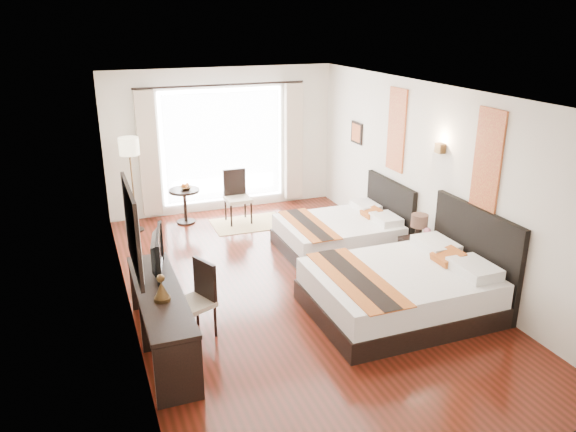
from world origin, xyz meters
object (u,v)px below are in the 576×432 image
object	(u,v)px
side_table	(185,206)
fruit_bowl	(186,188)
bed_near	(405,288)
vase	(427,240)
nightstand	(419,256)
desk_chair	(195,315)
console_desk	(162,320)
floor_lamp	(129,152)
television	(152,253)
table_lamp	(419,223)
bed_far	(343,232)
window_chair	(238,207)

from	to	relation	value
side_table	fruit_bowl	size ratio (longest dim) A/B	3.19
bed_near	vase	distance (m)	1.24
nightstand	desk_chair	bearing A→B (deg)	-170.91
console_desk	floor_lamp	distance (m)	4.20
vase	television	xyz separation A→B (m)	(-3.99, -0.06, 0.44)
vase	desk_chair	size ratio (longest dim) A/B	0.14
bed_near	television	size ratio (longest dim) A/B	2.68
floor_lamp	side_table	world-z (taller)	floor_lamp
vase	side_table	bearing A→B (deg)	129.51
side_table	bed_near	bearing A→B (deg)	-65.02
floor_lamp	side_table	distance (m)	1.46
fruit_bowl	side_table	bearing A→B (deg)	140.21
table_lamp	console_desk	distance (m)	4.10
vase	television	distance (m)	4.02
table_lamp	side_table	world-z (taller)	table_lamp
console_desk	side_table	size ratio (longest dim) A/B	3.35
nightstand	fruit_bowl	bearing A→B (deg)	129.96
bed_far	side_table	world-z (taller)	bed_far
bed_near	floor_lamp	size ratio (longest dim) A/B	1.35
television	vase	bearing A→B (deg)	-78.35
bed_far	side_table	bearing A→B (deg)	135.60
table_lamp	window_chair	world-z (taller)	window_chair
desk_chair	side_table	xyz separation A→B (m)	(0.67, 4.01, 0.04)
table_lamp	floor_lamp	xyz separation A→B (m)	(-3.83, 3.25, 0.68)
bed_far	window_chair	world-z (taller)	bed_far
side_table	window_chair	size ratio (longest dim) A/B	0.66
fruit_bowl	bed_far	bearing A→B (deg)	-44.45
television	side_table	world-z (taller)	television
desk_chair	window_chair	xyz separation A→B (m)	(1.61, 3.68, 0.01)
desk_chair	side_table	bearing A→B (deg)	-123.09
bed_near	console_desk	world-z (taller)	bed_near
floor_lamp	nightstand	bearing A→B (deg)	-41.25
table_lamp	fruit_bowl	world-z (taller)	table_lamp
side_table	console_desk	bearing A→B (deg)	-104.69
console_desk	fruit_bowl	bearing A→B (deg)	74.91
television	window_chair	world-z (taller)	television
table_lamp	bed_near	bearing A→B (deg)	-129.47
vase	fruit_bowl	size ratio (longest dim) A/B	0.63
television	bed_near	bearing A→B (deg)	-93.43
side_table	fruit_bowl	world-z (taller)	fruit_bowl
console_desk	fruit_bowl	distance (m)	4.29
console_desk	bed_far	bearing A→B (deg)	30.73
window_chair	vase	bearing A→B (deg)	31.07
floor_lamp	fruit_bowl	bearing A→B (deg)	4.40
bed_near	table_lamp	xyz separation A→B (m)	(0.86, 1.05, 0.44)
floor_lamp	console_desk	bearing A→B (deg)	-92.31
bed_far	console_desk	bearing A→B (deg)	-149.27
console_desk	floor_lamp	world-z (taller)	floor_lamp
fruit_bowl	table_lamp	bearing A→B (deg)	-49.08
bed_far	nightstand	xyz separation A→B (m)	(0.66, -1.26, -0.03)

